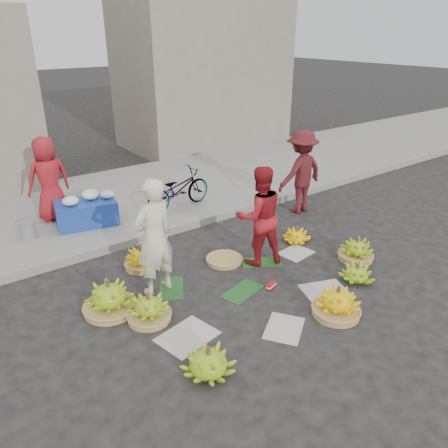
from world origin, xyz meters
TOP-DOWN VIEW (x-y plane):
  - ground at (0.00, 0.00)m, footprint 80.00×80.00m
  - curb at (0.00, 2.20)m, footprint 40.00×0.25m
  - sidewalk at (0.00, 4.30)m, footprint 40.00×4.00m
  - building_right at (4.50, 7.70)m, footprint 5.00×3.00m
  - newspaper_scatter at (0.00, -0.80)m, footprint 3.20×1.80m
  - banana_leaves at (-0.10, 0.20)m, footprint 2.00×1.00m
  - banana_bunch_0 at (-1.52, 0.00)m, footprint 0.58×0.58m
  - banana_bunch_1 at (-1.45, -1.29)m, footprint 0.67×0.67m
  - banana_bunch_2 at (0.57, -1.39)m, footprint 0.64×0.64m
  - banana_bunch_3 at (1.49, -1.00)m, footprint 0.53×0.53m
  - banana_bunch_4 at (2.05, -0.54)m, footprint 0.61×0.61m
  - banana_bunch_5 at (1.71, 0.51)m, footprint 0.47×0.47m
  - banana_bunch_6 at (-1.86, 0.50)m, footprint 0.81×0.81m
  - banana_bunch_7 at (-0.98, 1.32)m, footprint 0.53×0.53m
  - basket_spare at (0.21, 0.68)m, footprint 0.76×0.76m
  - incense_stack at (0.31, -0.38)m, footprint 0.21×0.12m
  - vendor_cream at (-1.09, 0.57)m, footprint 0.69×0.51m
  - vendor_red at (0.67, 0.36)m, footprint 0.95×0.83m
  - man_striped at (2.78, 1.54)m, footprint 1.13×0.68m
  - flower_table at (-1.14, 3.26)m, footprint 1.21×0.89m
  - grey_bucket at (-2.22, 3.26)m, footprint 0.27×0.27m
  - flower_vendor at (-1.58, 3.89)m, footprint 0.82×0.56m
  - bicycle at (0.69, 2.93)m, footprint 0.74×1.60m

SIDE VIEW (x-z plane):
  - ground at x=0.00m, z-range 0.00..0.00m
  - newspaper_scatter at x=0.00m, z-range 0.00..0.01m
  - banana_leaves at x=-0.10m, z-range 0.00..0.01m
  - basket_spare at x=0.21m, z-range 0.00..0.07m
  - incense_stack at x=0.31m, z-range 0.01..0.09m
  - sidewalk at x=0.00m, z-range 0.00..0.12m
  - curb at x=0.00m, z-range 0.00..0.15m
  - banana_bunch_5 at x=1.71m, z-range -0.02..0.28m
  - banana_bunch_3 at x=1.49m, z-range -0.02..0.29m
  - banana_bunch_7 at x=-0.98m, z-range -0.04..0.35m
  - banana_bunch_1 at x=-1.45m, z-range -0.02..0.35m
  - banana_bunch_4 at x=2.05m, z-range -0.03..0.37m
  - banana_bunch_0 at x=-1.52m, z-range -0.03..0.38m
  - banana_bunch_2 at x=0.57m, z-range -0.03..0.41m
  - banana_bunch_6 at x=-1.86m, z-range -0.03..0.45m
  - grey_bucket at x=-2.22m, z-range 0.12..0.42m
  - flower_table at x=-1.14m, z-range 0.06..0.70m
  - bicycle at x=0.69m, z-range 0.12..0.93m
  - vendor_red at x=0.67m, z-range 0.00..1.64m
  - man_striped at x=2.78m, z-range 0.00..1.72m
  - vendor_cream at x=-1.09m, z-range 0.00..1.73m
  - flower_vendor at x=-1.58m, z-range 0.12..1.74m
  - building_right at x=4.50m, z-range 0.00..5.00m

